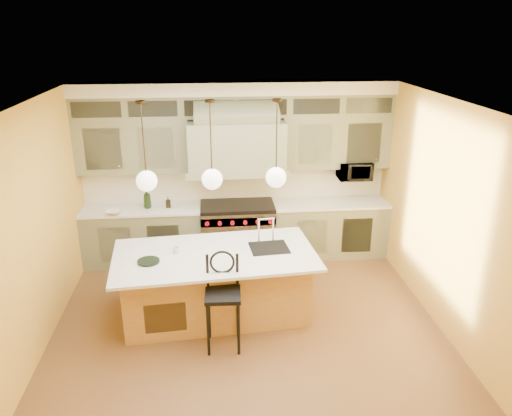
{
  "coord_description": "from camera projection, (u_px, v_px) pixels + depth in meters",
  "views": [
    {
      "loc": [
        -0.41,
        -5.49,
        3.75
      ],
      "look_at": [
        0.17,
        0.7,
        1.42
      ],
      "focal_mm": 35.0,
      "sensor_mm": 36.0,
      "label": 1
    }
  ],
  "objects": [
    {
      "name": "microwave",
      "position": [
        354.0,
        170.0,
        8.23
      ],
      "size": [
        0.54,
        0.37,
        0.3
      ],
      "primitive_type": "imported",
      "color": "black",
      "rests_on": "back_cabinetry"
    },
    {
      "name": "floor",
      "position": [
        248.0,
        330.0,
        6.47
      ],
      "size": [
        5.0,
        5.0,
        0.0
      ],
      "primitive_type": "plane",
      "color": "brown",
      "rests_on": "ground"
    },
    {
      "name": "pendant_left",
      "position": [
        147.0,
        179.0,
        6.1
      ],
      "size": [
        0.26,
        0.26,
        1.11
      ],
      "color": "#2D2319",
      "rests_on": "ceiling"
    },
    {
      "name": "pendant_center",
      "position": [
        212.0,
        177.0,
        6.17
      ],
      "size": [
        0.26,
        0.26,
        1.11
      ],
      "color": "#2D2319",
      "rests_on": "ceiling"
    },
    {
      "name": "back_cabinetry",
      "position": [
        237.0,
        175.0,
        8.05
      ],
      "size": [
        5.0,
        0.77,
        2.9
      ],
      "color": "gray",
      "rests_on": "floor"
    },
    {
      "name": "counter_stool",
      "position": [
        223.0,
        295.0,
        5.95
      ],
      "size": [
        0.44,
        0.44,
        1.21
      ],
      "rotation": [
        0.0,
        0.0,
        -0.04
      ],
      "color": "black",
      "rests_on": "floor"
    },
    {
      "name": "pendant_right",
      "position": [
        276.0,
        175.0,
        6.24
      ],
      "size": [
        0.26,
        0.26,
        1.11
      ],
      "color": "#2D2319",
      "rests_on": "ceiling"
    },
    {
      "name": "oil_bottle_a",
      "position": [
        147.0,
        199.0,
        7.97
      ],
      "size": [
        0.13,
        0.13,
        0.32
      ],
      "primitive_type": "imported",
      "rotation": [
        0.0,
        0.0,
        -0.09
      ],
      "color": "black",
      "rests_on": "back_cabinetry"
    },
    {
      "name": "kitchen_island",
      "position": [
        216.0,
        282.0,
        6.69
      ],
      "size": [
        2.72,
        1.59,
        1.35
      ],
      "rotation": [
        0.0,
        0.0,
        0.08
      ],
      "color": "#A6713A",
      "rests_on": "floor"
    },
    {
      "name": "wall_back",
      "position": [
        236.0,
        169.0,
        8.29
      ],
      "size": [
        5.0,
        0.0,
        5.0
      ],
      "primitive_type": "plane",
      "rotation": [
        1.57,
        0.0,
        0.0
      ],
      "color": "gold",
      "rests_on": "ground"
    },
    {
      "name": "range",
      "position": [
        238.0,
        231.0,
        8.3
      ],
      "size": [
        1.2,
        0.74,
        0.96
      ],
      "color": "silver",
      "rests_on": "floor"
    },
    {
      "name": "oil_bottle_b",
      "position": [
        168.0,
        202.0,
        8.02
      ],
      "size": [
        0.08,
        0.08,
        0.17
      ],
      "primitive_type": "imported",
      "rotation": [
        0.0,
        0.0,
        0.03
      ],
      "color": "black",
      "rests_on": "back_cabinetry"
    },
    {
      "name": "fruit_bowl",
      "position": [
        114.0,
        212.0,
        7.75
      ],
      "size": [
        0.29,
        0.29,
        0.06
      ],
      "primitive_type": "imported",
      "rotation": [
        0.0,
        0.0,
        -0.15
      ],
      "color": "silver",
      "rests_on": "back_cabinetry"
    },
    {
      "name": "cup",
      "position": [
        176.0,
        250.0,
        6.49
      ],
      "size": [
        0.1,
        0.1,
        0.08
      ],
      "primitive_type": "imported",
      "rotation": [
        0.0,
        0.0,
        -0.09
      ],
      "color": "silver",
      "rests_on": "kitchen_island"
    },
    {
      "name": "wall_front",
      "position": [
        274.0,
        359.0,
        3.63
      ],
      "size": [
        5.0,
        0.0,
        5.0
      ],
      "primitive_type": "plane",
      "rotation": [
        -1.57,
        0.0,
        0.0
      ],
      "color": "gold",
      "rests_on": "ground"
    },
    {
      "name": "wall_left",
      "position": [
        31.0,
        235.0,
        5.74
      ],
      "size": [
        0.0,
        5.0,
        5.0
      ],
      "primitive_type": "plane",
      "rotation": [
        1.57,
        0.0,
        1.57
      ],
      "color": "gold",
      "rests_on": "ground"
    },
    {
      "name": "ceiling",
      "position": [
        246.0,
        105.0,
        5.45
      ],
      "size": [
        5.0,
        5.0,
        0.0
      ],
      "primitive_type": "plane",
      "rotation": [
        3.14,
        0.0,
        0.0
      ],
      "color": "white",
      "rests_on": "wall_back"
    },
    {
      "name": "wall_right",
      "position": [
        448.0,
        220.0,
        6.18
      ],
      "size": [
        0.0,
        5.0,
        5.0
      ],
      "primitive_type": "plane",
      "rotation": [
        1.57,
        0.0,
        -1.57
      ],
      "color": "gold",
      "rests_on": "ground"
    }
  ]
}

